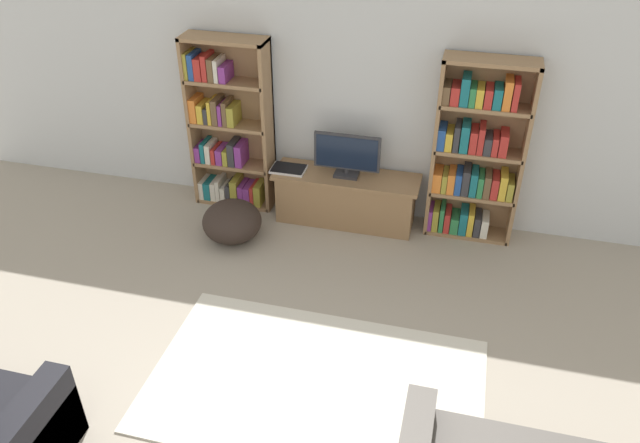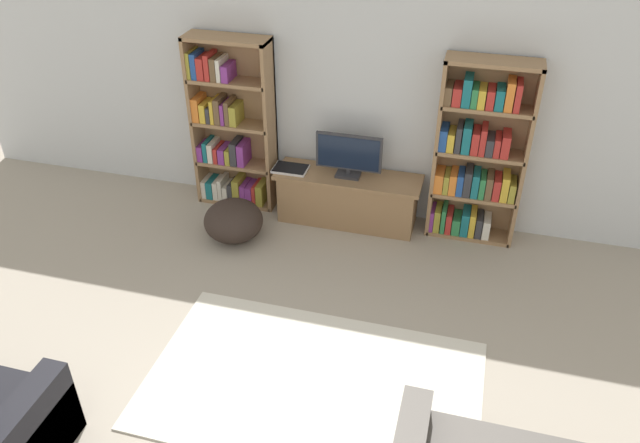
{
  "view_description": "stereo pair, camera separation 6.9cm",
  "coord_description": "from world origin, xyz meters",
  "px_view_note": "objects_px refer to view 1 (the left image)",
  "views": [
    {
      "loc": [
        1.07,
        -1.38,
        3.57
      ],
      "look_at": [
        -0.01,
        2.83,
        0.7
      ],
      "focal_mm": 35.0,
      "sensor_mm": 36.0,
      "label": 1
    },
    {
      "loc": [
        1.14,
        -1.36,
        3.57
      ],
      "look_at": [
        -0.01,
        2.83,
        0.7
      ],
      "focal_mm": 35.0,
      "sensor_mm": 36.0,
      "label": 2
    }
  ],
  "objects_px": {
    "bookshelf_left": "(228,130)",
    "laptop": "(289,169)",
    "tv_stand": "(346,198)",
    "television": "(347,155)",
    "bookshelf_right": "(475,155)",
    "beanbag_ottoman": "(232,221)"
  },
  "relations": [
    {
      "from": "bookshelf_left",
      "to": "laptop",
      "type": "distance_m",
      "value": 0.76
    },
    {
      "from": "bookshelf_left",
      "to": "laptop",
      "type": "relative_size",
      "value": 5.19
    },
    {
      "from": "bookshelf_right",
      "to": "laptop",
      "type": "relative_size",
      "value": 5.19
    },
    {
      "from": "bookshelf_right",
      "to": "beanbag_ottoman",
      "type": "bearing_deg",
      "value": -162.4
    },
    {
      "from": "bookshelf_left",
      "to": "beanbag_ottoman",
      "type": "bearing_deg",
      "value": -69.54
    },
    {
      "from": "bookshelf_left",
      "to": "beanbag_ottoman",
      "type": "relative_size",
      "value": 3.09
    },
    {
      "from": "bookshelf_left",
      "to": "tv_stand",
      "type": "relative_size",
      "value": 1.23
    },
    {
      "from": "bookshelf_left",
      "to": "beanbag_ottoman",
      "type": "height_order",
      "value": "bookshelf_left"
    },
    {
      "from": "laptop",
      "to": "bookshelf_left",
      "type": "bearing_deg",
      "value": 167.9
    },
    {
      "from": "television",
      "to": "bookshelf_right",
      "type": "bearing_deg",
      "value": 5.37
    },
    {
      "from": "bookshelf_left",
      "to": "bookshelf_right",
      "type": "bearing_deg",
      "value": -0.09
    },
    {
      "from": "laptop",
      "to": "tv_stand",
      "type": "bearing_deg",
      "value": 3.6
    },
    {
      "from": "beanbag_ottoman",
      "to": "bookshelf_left",
      "type": "bearing_deg",
      "value": 110.46
    },
    {
      "from": "bookshelf_left",
      "to": "beanbag_ottoman",
      "type": "xyz_separation_m",
      "value": [
        0.26,
        -0.71,
        -0.63
      ]
    },
    {
      "from": "bookshelf_right",
      "to": "laptop",
      "type": "xyz_separation_m",
      "value": [
        -1.8,
        -0.14,
        -0.31
      ]
    },
    {
      "from": "tv_stand",
      "to": "television",
      "type": "bearing_deg",
      "value": -90.0
    },
    {
      "from": "beanbag_ottoman",
      "to": "laptop",
      "type": "bearing_deg",
      "value": 53.17
    },
    {
      "from": "bookshelf_right",
      "to": "television",
      "type": "xyz_separation_m",
      "value": [
        -1.21,
        -0.11,
        -0.09
      ]
    },
    {
      "from": "bookshelf_left",
      "to": "tv_stand",
      "type": "bearing_deg",
      "value": -4.9
    },
    {
      "from": "bookshelf_left",
      "to": "television",
      "type": "height_order",
      "value": "bookshelf_left"
    },
    {
      "from": "beanbag_ottoman",
      "to": "tv_stand",
      "type": "bearing_deg",
      "value": 30.59
    },
    {
      "from": "bookshelf_left",
      "to": "television",
      "type": "distance_m",
      "value": 1.28
    }
  ]
}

